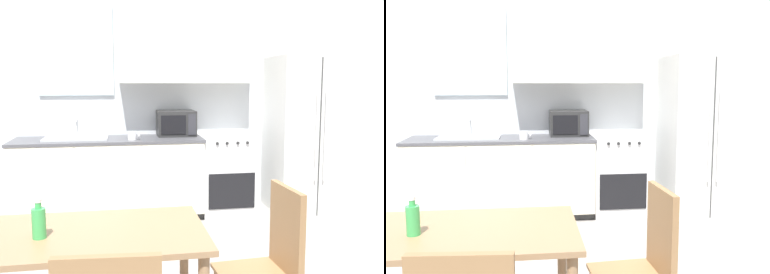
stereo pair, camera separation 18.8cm
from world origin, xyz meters
The scene contains 10 objects.
wall_back centered at (0.07, 2.12, 1.41)m, with size 12.00×0.38×2.70m.
kitchen_counter centered at (-0.28, 1.79, 0.45)m, with size 2.04×0.66×0.89m.
oven_range centered at (1.04, 1.81, 0.45)m, with size 0.60×0.62×0.90m.
refrigerator centered at (1.98, 1.74, 0.90)m, with size 0.79×0.79×1.79m.
kitchen_sink centered at (-0.63, 1.80, 0.90)m, with size 0.67×0.38×0.20m.
microwave centered at (0.48, 1.91, 1.03)m, with size 0.43×0.36×0.29m.
coffee_mug centered at (-0.02, 1.65, 0.93)m, with size 0.13×0.09×0.09m.
dining_table centered at (-0.36, -0.71, 0.62)m, with size 1.26×0.74×0.72m.
dining_chair_side centered at (0.65, -0.76, 0.54)m, with size 0.43×0.43×0.93m.
drink_bottle centered at (-0.58, -0.76, 0.81)m, with size 0.07×0.07×0.20m.
Camera 2 is at (0.01, -2.95, 1.50)m, focal length 40.00 mm.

